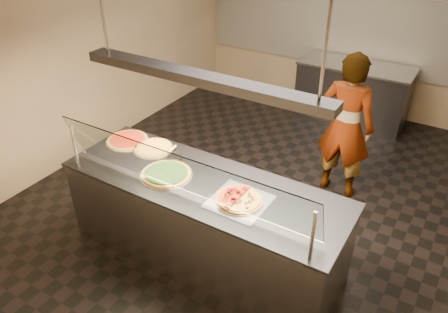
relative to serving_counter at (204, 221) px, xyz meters
The scene contains 18 objects.
ground 1.39m from the serving_counter, 94.40° to the left, with size 5.00×6.00×0.02m, color black.
wall_back 4.43m from the serving_counter, 91.33° to the left, with size 5.00×0.02×3.00m, color tan.
wall_front 2.00m from the serving_counter, 93.34° to the right, with size 5.00×0.02×3.00m, color tan.
wall_left 3.09m from the serving_counter, 153.56° to the left, with size 0.02×6.00×3.00m, color tan.
tile_band 4.36m from the serving_counter, 91.34° to the left, with size 4.90×0.02×1.20m, color silver.
serving_counter is the anchor object (origin of this frame).
sneeze_guard 0.83m from the serving_counter, 90.00° to the right, with size 2.52×0.18×0.54m.
perforated_tray 0.64m from the serving_counter, 10.06° to the right, with size 0.49×0.49×0.01m.
half_pizza_pepperoni 0.60m from the serving_counter, 12.87° to the right, with size 0.21×0.41×0.05m.
half_pizza_sausage 0.72m from the serving_counter, ahead, with size 0.21×0.41×0.04m.
pizza_spinach 0.61m from the serving_counter, 167.19° to the right, with size 0.50×0.50×0.03m.
pizza_cheese 0.95m from the serving_counter, 163.24° to the left, with size 0.42×0.42×0.03m.
pizza_tomato 1.24m from the serving_counter, 169.05° to the left, with size 0.45×0.45×0.03m.
pizza_spatula 0.77m from the serving_counter, 154.69° to the left, with size 0.20×0.23×0.02m.
prep_table 3.86m from the serving_counter, 86.00° to the left, with size 1.72×0.74×0.93m.
worker 2.04m from the serving_counter, 67.81° to the left, with size 0.65×0.43×1.78m, color #2B2A32.
heat_lamp_housing 1.48m from the serving_counter, ahead, with size 2.30×0.18×0.08m, color #3A3A3F.
lamp_rod_right 2.26m from the serving_counter, ahead, with size 0.02×0.02×1.01m, color #B7B7BC.
Camera 1 is at (1.99, -4.02, 3.26)m, focal length 35.00 mm.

